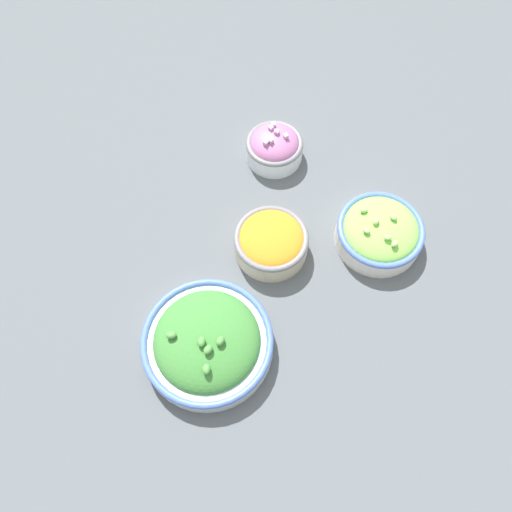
# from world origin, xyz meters

# --- Properties ---
(ground_plane) EXTENTS (3.00, 3.00, 0.00)m
(ground_plane) POSITION_xyz_m (0.00, 0.00, 0.00)
(ground_plane) COLOR #4C5156
(bowl_carrots) EXTENTS (0.14, 0.14, 0.06)m
(bowl_carrots) POSITION_xyz_m (-0.04, 0.00, 0.03)
(bowl_carrots) COLOR beige
(bowl_carrots) RESTS_ON ground_plane
(bowl_broccoli) EXTENTS (0.22, 0.22, 0.08)m
(bowl_broccoli) POSITION_xyz_m (0.17, 0.05, 0.03)
(bowl_broccoli) COLOR #B2C1CC
(bowl_broccoli) RESTS_ON ground_plane
(bowl_red_onion) EXTENTS (0.12, 0.12, 0.07)m
(bowl_red_onion) POSITION_xyz_m (-0.20, -0.14, 0.03)
(bowl_red_onion) COLOR silver
(bowl_red_onion) RESTS_ON ground_plane
(bowl_lettuce) EXTENTS (0.16, 0.16, 0.07)m
(bowl_lettuce) POSITION_xyz_m (-0.19, 0.13, 0.03)
(bowl_lettuce) COLOR silver
(bowl_lettuce) RESTS_ON ground_plane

